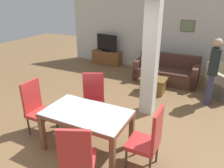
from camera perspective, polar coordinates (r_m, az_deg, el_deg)
name	(u,v)px	position (r m, az deg, el deg)	size (l,w,h in m)	color
ground_plane	(88,147)	(4.15, -6.21, -16.05)	(18.00, 18.00, 0.00)	brown
back_wall	(163,32)	(7.87, 13.17, 13.12)	(7.20, 0.09, 2.70)	silver
divider_pillar	(151,55)	(4.78, 10.09, 7.37)	(0.30, 0.31, 2.70)	silver
dining_table	(87,120)	(3.82, -6.57, -9.34)	(1.46, 0.87, 0.73)	brown
dining_chair_far_left	(93,98)	(4.59, -4.96, -3.59)	(0.61, 0.61, 1.07)	red
dining_chair_head_right	(149,138)	(3.44, 9.60, -13.84)	(0.46, 0.46, 1.07)	red
dining_chair_head_left	(37,107)	(4.48, -18.96, -5.59)	(0.46, 0.46, 1.07)	red
dining_chair_near_right	(77,157)	(3.12, -9.05, -18.24)	(0.61, 0.61, 1.07)	red
sofa	(166,72)	(7.06, 13.98, 2.98)	(1.90, 0.88, 0.82)	#4D2D25
coffee_table	(153,85)	(6.17, 10.64, -0.23)	(0.71, 0.51, 0.43)	brown
bottle	(155,74)	(6.10, 11.05, 2.58)	(0.06, 0.06, 0.25)	#4C2D14
tv_stand	(107,58)	(8.56, -1.35, 6.93)	(1.13, 0.40, 0.52)	brown
tv_screen	(107,43)	(8.42, -1.39, 10.64)	(0.89, 0.26, 0.63)	black
standing_person	(213,68)	(5.73, 24.99, 3.88)	(0.22, 0.38, 1.64)	navy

